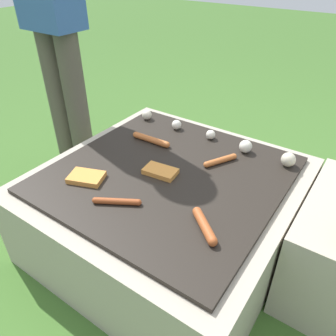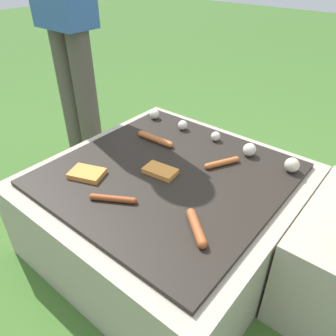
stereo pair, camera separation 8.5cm
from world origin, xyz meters
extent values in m
plane|color=#3D6628|center=(0.00, 0.00, 0.00)|extent=(14.00, 14.00, 0.00)
cube|color=#A89E8C|center=(0.00, 0.00, 0.18)|extent=(0.96, 0.96, 0.36)
cube|color=black|center=(0.00, 0.00, 0.37)|extent=(0.85, 0.85, 0.02)
cylinder|color=#4C473D|center=(-0.85, 0.19, 0.40)|extent=(0.12, 0.12, 0.79)
cylinder|color=#4C473D|center=(-0.71, 0.19, 0.40)|extent=(0.12, 0.12, 0.79)
cylinder|color=#93421E|center=(-0.04, -0.26, 0.39)|extent=(0.14, 0.10, 0.02)
sphere|color=#93421E|center=(0.03, -0.22, 0.39)|extent=(0.02, 0.02, 0.02)
sphere|color=#93421E|center=(-0.10, -0.30, 0.39)|extent=(0.02, 0.02, 0.02)
cylinder|color=#A34C23|center=(0.27, -0.19, 0.40)|extent=(0.12, 0.11, 0.03)
sphere|color=#A34C23|center=(0.32, -0.24, 0.40)|extent=(0.03, 0.03, 0.03)
sphere|color=#A34C23|center=(0.22, -0.15, 0.40)|extent=(0.03, 0.03, 0.03)
cylinder|color=#B7602D|center=(-0.20, 0.15, 0.39)|extent=(0.17, 0.03, 0.03)
sphere|color=#B7602D|center=(-0.28, 0.15, 0.39)|extent=(0.03, 0.03, 0.03)
sphere|color=#B7602D|center=(-0.11, 0.15, 0.39)|extent=(0.03, 0.03, 0.03)
cylinder|color=#B7602D|center=(0.14, 0.18, 0.39)|extent=(0.09, 0.13, 0.02)
sphere|color=#B7602D|center=(0.11, 0.12, 0.39)|extent=(0.02, 0.02, 0.02)
sphere|color=#B7602D|center=(0.17, 0.24, 0.39)|extent=(0.02, 0.02, 0.02)
cube|color=#D18438|center=(-0.23, -0.22, 0.39)|extent=(0.15, 0.13, 0.02)
cube|color=#D18438|center=(-0.02, -0.02, 0.39)|extent=(0.14, 0.09, 0.02)
sphere|color=beige|center=(-0.36, 0.33, 0.41)|extent=(0.05, 0.05, 0.05)
sphere|color=silver|center=(-0.18, 0.33, 0.40)|extent=(0.05, 0.05, 0.05)
sphere|color=silver|center=(0.01, 0.33, 0.40)|extent=(0.04, 0.04, 0.04)
sphere|color=silver|center=(0.19, 0.32, 0.41)|extent=(0.06, 0.06, 0.06)
sphere|color=beige|center=(0.37, 0.31, 0.41)|extent=(0.06, 0.06, 0.06)
camera|label=1|loc=(0.60, -0.87, 1.11)|focal=35.00mm
camera|label=2|loc=(0.67, -0.82, 1.11)|focal=35.00mm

